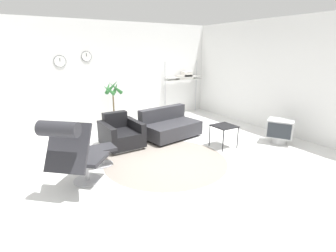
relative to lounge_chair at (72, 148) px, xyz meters
name	(u,v)px	position (x,y,z in m)	size (l,w,h in m)	color
ground_plane	(169,155)	(1.92, 0.47, -0.71)	(12.00, 12.00, 0.00)	white
wall_back	(112,73)	(1.92, 3.52, 0.69)	(12.00, 0.09, 2.80)	white
wall_right	(278,77)	(5.13, 0.47, 0.69)	(0.06, 12.00, 2.80)	white
round_rug	(166,161)	(1.72, 0.27, -0.70)	(2.35, 2.35, 0.01)	gray
lounge_chair	(72,148)	(0.00, 0.00, 0.00)	(1.09, 1.12, 1.17)	#BCBCC1
ottoman	(102,152)	(0.65, 0.72, -0.45)	(0.45, 0.38, 0.35)	#BCBCC1
armchair_red	(121,135)	(1.29, 1.44, -0.44)	(0.80, 0.88, 0.72)	silver
couch_low	(169,127)	(2.55, 1.45, -0.46)	(1.44, 1.03, 0.69)	black
side_table	(224,128)	(3.19, 0.25, -0.27)	(0.46, 0.46, 0.48)	black
crt_television	(280,130)	(4.42, -0.24, -0.40)	(0.65, 0.69, 0.55)	#B7B7B7
potted_plant	(114,110)	(1.72, 3.01, -0.24)	(0.52, 0.51, 1.26)	brown
shelf_unit	(184,77)	(4.27, 3.29, 0.48)	(1.29, 0.28, 1.69)	#BCBCC1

